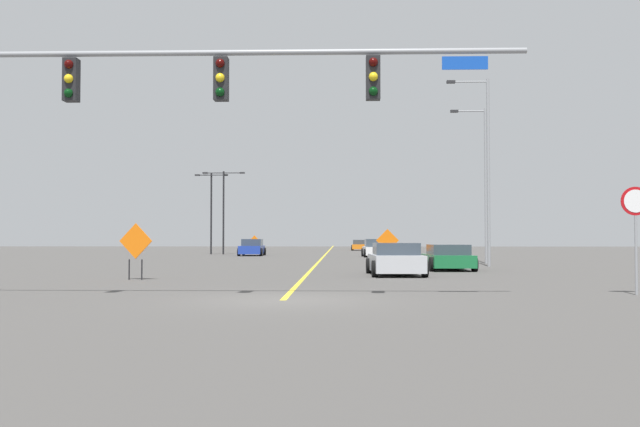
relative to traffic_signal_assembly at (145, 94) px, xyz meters
The scene contains 16 objects.
ground 6.01m from the traffic_signal_assembly, ahead, with size 208.76×208.76×0.00m, color #4C4947.
road_centre_stripe 58.32m from the traffic_signal_assembly, 86.69° to the left, with size 0.16×115.98×0.01m.
traffic_signal_assembly is the anchor object (origin of this frame).
stop_sign 13.00m from the traffic_signal_assembly, ahead, with size 0.76×0.07×2.85m.
street_lamp_near_left 47.59m from the traffic_signal_assembly, 97.07° to the left, with size 3.82×0.24×7.50m.
street_lamp_far_right 27.85m from the traffic_signal_assembly, 62.14° to the left, with size 2.10×0.24×9.02m.
street_lamp_mid_left 47.98m from the traffic_signal_assembly, 98.41° to the left, with size 3.00×0.24×7.33m.
street_lamp_mid_right 23.96m from the traffic_signal_assembly, 59.03° to the left, with size 2.23×0.24×9.86m.
construction_sign_right_lane 47.53m from the traffic_signal_assembly, 93.69° to the left, with size 1.07×0.26×1.70m.
construction_sign_right_shoulder 9.40m from the traffic_signal_assembly, 107.40° to the left, with size 1.25×0.30×2.02m.
construction_sign_median_far 26.21m from the traffic_signal_assembly, 73.29° to the left, with size 1.34×0.06×2.01m.
car_blue_passing 42.90m from the traffic_signal_assembly, 93.61° to the left, with size 2.06×4.33×1.38m.
car_orange_far 68.06m from the traffic_signal_assembly, 84.13° to the left, with size 2.06×4.02×1.24m.
car_green_approaching 19.45m from the traffic_signal_assembly, 59.22° to the left, with size 2.20×4.27×1.18m.
car_silver_near 14.22m from the traffic_signal_assembly, 59.18° to the left, with size 2.24×4.39×1.29m.
car_white_mid 39.88m from the traffic_signal_assembly, 79.20° to the left, with size 2.10×4.57×1.39m.
Camera 1 is at (1.40, -17.22, 1.51)m, focal length 40.35 mm.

